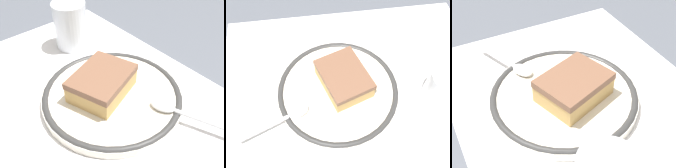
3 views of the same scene
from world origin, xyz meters
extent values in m
plane|color=#4C515B|center=(0.00, 0.00, 0.00)|extent=(2.40, 2.40, 0.00)
cube|color=white|center=(0.00, 0.00, 0.00)|extent=(0.51, 0.38, 0.00)
cylinder|color=silver|center=(0.03, 0.02, 0.01)|extent=(0.23, 0.23, 0.01)
torus|color=#333333|center=(0.03, 0.02, 0.01)|extent=(0.23, 0.23, 0.01)
cube|color=tan|center=(0.02, 0.01, 0.03)|extent=(0.10, 0.12, 0.03)
cube|color=brown|center=(0.02, 0.01, 0.05)|extent=(0.11, 0.12, 0.01)
ellipsoid|color=silver|center=(0.11, 0.06, 0.02)|extent=(0.04, 0.04, 0.01)
cylinder|color=silver|center=(0.17, 0.09, 0.02)|extent=(0.09, 0.04, 0.01)
camera|label=1|loc=(0.26, -0.17, 0.31)|focal=41.61mm
camera|label=2|loc=(0.07, 0.28, 0.45)|focal=43.43mm
camera|label=3|loc=(-0.28, 0.19, 0.35)|focal=51.47mm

